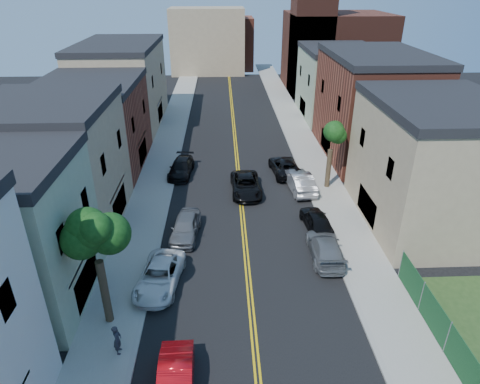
{
  "coord_description": "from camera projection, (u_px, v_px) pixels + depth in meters",
  "views": [
    {
      "loc": [
        -1.45,
        -3.71,
        17.05
      ],
      "look_at": [
        -0.18,
        25.56,
        2.0
      ],
      "focal_mm": 31.37,
      "sensor_mm": 36.0,
      "label": 1
    }
  ],
  "objects": [
    {
      "name": "silver_car_right",
      "position": [
        300.0,
        181.0,
        37.29
      ],
      "size": [
        2.37,
        5.38,
        1.72
      ],
      "primitive_type": "imported",
      "rotation": [
        0.0,
        0.0,
        3.25
      ],
      "color": "#97999E",
      "rests_on": "ground"
    },
    {
      "name": "curb_right",
      "position": [
        291.0,
        147.0,
        46.89
      ],
      "size": [
        0.3,
        100.0,
        0.15
      ],
      "primitive_type": "cube",
      "color": "gray",
      "rests_on": "ground"
    },
    {
      "name": "bldg_right_palegrn",
      "position": [
        337.0,
        85.0,
        55.95
      ],
      "size": [
        9.0,
        12.0,
        8.5
      ],
      "primitive_type": "cube",
      "color": "gray",
      "rests_on": "ground"
    },
    {
      "name": "fence_right",
      "position": [
        463.0,
        363.0,
        19.45
      ],
      "size": [
        0.04,
        15.0,
        1.9
      ],
      "primitive_type": "cube",
      "color": "#143F1E",
      "rests_on": "sidewalk_right"
    },
    {
      "name": "black_car_right",
      "position": [
        317.0,
        220.0,
        31.57
      ],
      "size": [
        2.15,
        4.48,
        1.48
      ],
      "primitive_type": "imported",
      "rotation": [
        0.0,
        0.0,
        3.24
      ],
      "color": "black",
      "rests_on": "ground"
    },
    {
      "name": "bldg_left_brick",
      "position": [
        94.0,
        128.0,
        40.76
      ],
      "size": [
        9.0,
        12.0,
        8.0
      ],
      "primitive_type": "cube",
      "color": "brown",
      "rests_on": "ground"
    },
    {
      "name": "sidewalk_right",
      "position": [
        306.0,
        147.0,
        46.96
      ],
      "size": [
        3.2,
        100.0,
        0.15
      ],
      "primitive_type": "cube",
      "color": "gray",
      "rests_on": "ground"
    },
    {
      "name": "bldg_right_brick",
      "position": [
        372.0,
        108.0,
        43.17
      ],
      "size": [
        9.0,
        14.0,
        10.0
      ],
      "primitive_type": "cube",
      "color": "brown",
      "rests_on": "ground"
    },
    {
      "name": "red_sedan",
      "position": [
        176.0,
        383.0,
        18.89
      ],
      "size": [
        1.74,
        4.57,
        1.49
      ],
      "primitive_type": "imported",
      "rotation": [
        0.0,
        0.0,
        0.04
      ],
      "color": "#B30B12",
      "rests_on": "ground"
    },
    {
      "name": "black_suv_lane",
      "position": [
        246.0,
        185.0,
        36.87
      ],
      "size": [
        2.66,
        5.49,
        1.51
      ],
      "primitive_type": "imported",
      "rotation": [
        0.0,
        0.0,
        0.03
      ],
      "color": "black",
      "rests_on": "ground"
    },
    {
      "name": "tree_left_mid",
      "position": [
        92.0,
        220.0,
        20.27
      ],
      "size": [
        5.2,
        5.2,
        9.29
      ],
      "color": "#332619",
      "rests_on": "sidewalk_left"
    },
    {
      "name": "bldg_left_tan_far",
      "position": [
        122.0,
        87.0,
        52.86
      ],
      "size": [
        9.0,
        16.0,
        9.5
      ],
      "primitive_type": "cube",
      "color": "#998466",
      "rests_on": "ground"
    },
    {
      "name": "grey_car_left",
      "position": [
        185.0,
        227.0,
        30.59
      ],
      "size": [
        2.35,
        4.83,
        1.59
      ],
      "primitive_type": "imported",
      "rotation": [
        0.0,
        0.0,
        -0.1
      ],
      "color": "#5A5D61",
      "rests_on": "ground"
    },
    {
      "name": "backdrop_left",
      "position": [
        208.0,
        41.0,
        81.12
      ],
      "size": [
        14.0,
        8.0,
        12.0
      ],
      "primitive_type": "cube",
      "color": "#998466",
      "rests_on": "ground"
    },
    {
      "name": "white_pickup",
      "position": [
        160.0,
        276.0,
        25.7
      ],
      "size": [
        3.05,
        5.45,
        1.44
      ],
      "primitive_type": "imported",
      "rotation": [
        0.0,
        0.0,
        -0.13
      ],
      "color": "white",
      "rests_on": "ground"
    },
    {
      "name": "bldg_right_tan",
      "position": [
        432.0,
        168.0,
        30.95
      ],
      "size": [
        9.0,
        12.0,
        9.0
      ],
      "primitive_type": "cube",
      "color": "#998466",
      "rests_on": "ground"
    },
    {
      "name": "tree_right_far",
      "position": [
        333.0,
        127.0,
        35.48
      ],
      "size": [
        4.4,
        4.4,
        8.03
      ],
      "color": "#332619",
      "rests_on": "sidewalk_right"
    },
    {
      "name": "bldg_left_tan_near",
      "position": [
        53.0,
        169.0,
        30.76
      ],
      "size": [
        9.0,
        10.0,
        9.0
      ],
      "primitive_type": "cube",
      "color": "#998466",
      "rests_on": "ground"
    },
    {
      "name": "curb_left",
      "position": [
        181.0,
        149.0,
        46.41
      ],
      "size": [
        0.3,
        100.0,
        0.15
      ],
      "primitive_type": "cube",
      "color": "gray",
      "rests_on": "ground"
    },
    {
      "name": "church",
      "position": [
        330.0,
        45.0,
        68.06
      ],
      "size": [
        16.2,
        14.2,
        22.6
      ],
      "color": "#4C2319",
      "rests_on": "ground"
    },
    {
      "name": "pedestrian_left",
      "position": [
        117.0,
        340.0,
        20.83
      ],
      "size": [
        0.44,
        0.64,
        1.69
      ],
      "primitive_type": "imported",
      "rotation": [
        0.0,
        0.0,
        1.63
      ],
      "color": "#282830",
      "rests_on": "sidewalk_left"
    },
    {
      "name": "grey_car_right",
      "position": [
        325.0,
        248.0,
        28.33
      ],
      "size": [
        2.25,
        5.2,
        1.49
      ],
      "primitive_type": "imported",
      "rotation": [
        0.0,
        0.0,
        3.11
      ],
      "color": "slate",
      "rests_on": "ground"
    },
    {
      "name": "backdrop_center",
      "position": [
        228.0,
        44.0,
        85.28
      ],
      "size": [
        10.0,
        8.0,
        10.0
      ],
      "primitive_type": "cube",
      "color": "brown",
      "rests_on": "ground"
    },
    {
      "name": "black_car_left",
      "position": [
        181.0,
        168.0,
        40.3
      ],
      "size": [
        2.53,
        5.19,
        1.45
      ],
      "primitive_type": "imported",
      "rotation": [
        0.0,
        0.0,
        -0.1
      ],
      "color": "black",
      "rests_on": "ground"
    },
    {
      "name": "sidewalk_left",
      "position": [
        165.0,
        149.0,
        46.35
      ],
      "size": [
        3.2,
        100.0,
        0.15
      ],
      "primitive_type": "cube",
      "color": "gray",
      "rests_on": "ground"
    },
    {
      "name": "dark_car_right_far",
      "position": [
        285.0,
        166.0,
        40.53
      ],
      "size": [
        3.01,
        5.6,
        1.49
      ],
      "primitive_type": "imported",
      "rotation": [
        0.0,
        0.0,
        3.24
      ],
      "color": "black",
      "rests_on": "ground"
    }
  ]
}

